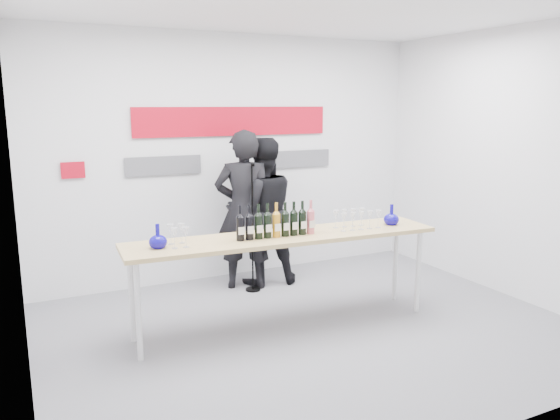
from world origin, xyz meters
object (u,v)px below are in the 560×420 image
Objects in this scene: tasting_table at (285,242)px; mic_stand at (253,252)px; presenter_right at (262,212)px; presenter_left at (244,210)px.

tasting_table is 1.16m from mic_stand.
mic_stand is (-0.22, -0.22, -0.42)m from presenter_right.
presenter_left reaches higher than tasting_table.
presenter_right is (0.25, 0.05, -0.05)m from presenter_left.
presenter_right reaches higher than mic_stand.
presenter_left is 1.23× the size of mic_stand.
tasting_table is at bearing 84.49° from presenter_right.
presenter_right is 0.53m from mic_stand.
mic_stand is at bearing 123.31° from presenter_left.
presenter_left is 0.26m from presenter_right.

